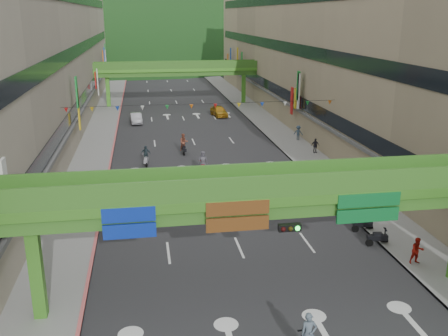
{
  "coord_description": "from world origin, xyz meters",
  "views": [
    {
      "loc": [
        -5.64,
        -16.31,
        14.21
      ],
      "look_at": [
        0.0,
        18.0,
        3.5
      ],
      "focal_mm": 40.0,
      "sensor_mm": 36.0,
      "label": 1
    }
  ],
  "objects_px": {
    "car_silver": "(136,118)",
    "pedestrian_red": "(417,253)",
    "scooter_rider_mid": "(184,143)",
    "car_yellow": "(219,111)",
    "overpass_near": "(285,209)"
  },
  "relations": [
    {
      "from": "car_silver",
      "to": "pedestrian_red",
      "type": "height_order",
      "value": "pedestrian_red"
    },
    {
      "from": "car_silver",
      "to": "car_yellow",
      "type": "xyz_separation_m",
      "value": [
        11.9,
        2.98,
        0.07
      ]
    },
    {
      "from": "overpass_near",
      "to": "car_yellow",
      "type": "relative_size",
      "value": 6.26
    },
    {
      "from": "car_silver",
      "to": "pedestrian_red",
      "type": "xyz_separation_m",
      "value": [
        16.48,
        -43.7,
        0.12
      ]
    },
    {
      "from": "pedestrian_red",
      "to": "car_yellow",
      "type": "bearing_deg",
      "value": 97.94
    },
    {
      "from": "overpass_near",
      "to": "car_yellow",
      "type": "distance_m",
      "value": 49.69
    },
    {
      "from": "car_yellow",
      "to": "pedestrian_red",
      "type": "bearing_deg",
      "value": -92.1
    },
    {
      "from": "overpass_near",
      "to": "scooter_rider_mid",
      "type": "bearing_deg",
      "value": 94.79
    },
    {
      "from": "scooter_rider_mid",
      "to": "pedestrian_red",
      "type": "relative_size",
      "value": 1.37
    },
    {
      "from": "car_silver",
      "to": "pedestrian_red",
      "type": "distance_m",
      "value": 46.71
    },
    {
      "from": "scooter_rider_mid",
      "to": "car_yellow",
      "type": "xyz_separation_m",
      "value": [
        6.83,
        19.74,
        -0.4
      ]
    },
    {
      "from": "car_yellow",
      "to": "car_silver",
      "type": "bearing_deg",
      "value": -173.66
    },
    {
      "from": "car_yellow",
      "to": "pedestrian_red",
      "type": "distance_m",
      "value": 46.9
    },
    {
      "from": "pedestrian_red",
      "to": "car_silver",
      "type": "bearing_deg",
      "value": 113.0
    },
    {
      "from": "scooter_rider_mid",
      "to": "pedestrian_red",
      "type": "height_order",
      "value": "scooter_rider_mid"
    }
  ]
}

